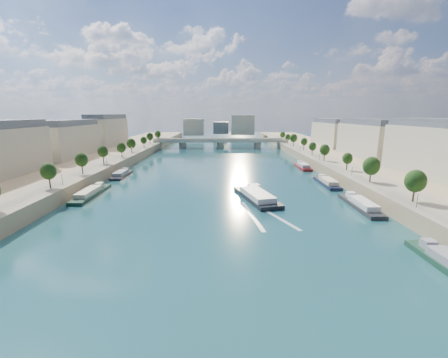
{
  "coord_description": "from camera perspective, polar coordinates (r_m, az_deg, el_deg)",
  "views": [
    {
      "loc": [
        1.94,
        -29.28,
        29.14
      ],
      "look_at": [
        2.51,
        80.2,
        5.0
      ],
      "focal_mm": 24.0,
      "sensor_mm": 36.0,
      "label": 1
    }
  ],
  "objects": [
    {
      "name": "ground",
      "position": [
        132.53,
        -1.13,
        -0.27
      ],
      "size": [
        700.0,
        700.0,
        0.0
      ],
      "primitive_type": "plane",
      "color": "#0D313C",
      "rests_on": "ground"
    },
    {
      "name": "quay_left",
      "position": [
        151.29,
        -29.55,
        0.66
      ],
      "size": [
        44.0,
        520.0,
        5.0
      ],
      "primitive_type": "cube",
      "color": "#9E8460",
      "rests_on": "ground"
    },
    {
      "name": "quay_right",
      "position": [
        149.43,
        27.67,
        0.73
      ],
      "size": [
        44.0,
        520.0,
        5.0
      ],
      "primitive_type": "cube",
      "color": "#9E8460",
      "rests_on": "ground"
    },
    {
      "name": "pave_left",
      "position": [
        144.11,
        -24.44,
        1.69
      ],
      "size": [
        14.0,
        520.0,
        0.1
      ],
      "primitive_type": "cube",
      "color": "gray",
      "rests_on": "quay_left"
    },
    {
      "name": "pave_right",
      "position": [
        142.56,
        22.44,
        1.76
      ],
      "size": [
        14.0,
        520.0,
        0.1
      ],
      "primitive_type": "cube",
      "color": "gray",
      "rests_on": "quay_right"
    },
    {
      "name": "trees_left",
      "position": [
        144.31,
        -23.59,
        3.97
      ],
      "size": [
        4.8,
        268.8,
        8.26
      ],
      "color": "#382B1E",
      "rests_on": "ground"
    },
    {
      "name": "trees_right",
      "position": [
        150.2,
        20.46,
        4.52
      ],
      "size": [
        4.8,
        268.8,
        8.26
      ],
      "color": "#382B1E",
      "rests_on": "ground"
    },
    {
      "name": "lamps_left",
      "position": [
        132.84,
        -24.5,
        2.06
      ],
      "size": [
        0.36,
        200.36,
        4.28
      ],
      "color": "black",
      "rests_on": "ground"
    },
    {
      "name": "lamps_right",
      "position": [
        145.06,
        20.14,
        3.21
      ],
      "size": [
        0.36,
        200.36,
        4.28
      ],
      "color": "black",
      "rests_on": "ground"
    },
    {
      "name": "buildings_left",
      "position": [
        166.37,
        -32.01,
        6.19
      ],
      "size": [
        16.0,
        226.0,
        23.2
      ],
      "color": "#B7AA8D",
      "rests_on": "ground"
    },
    {
      "name": "buildings_right",
      "position": [
        164.37,
        30.26,
        6.33
      ],
      "size": [
        16.0,
        226.0,
        23.2
      ],
      "color": "#B7AA8D",
      "rests_on": "ground"
    },
    {
      "name": "skyline",
      "position": [
        349.1,
        -0.09,
        10.06
      ],
      "size": [
        79.0,
        42.0,
        22.0
      ],
      "color": "#B7AA8D",
      "rests_on": "ground"
    },
    {
      "name": "bridge",
      "position": [
        257.17,
        -0.73,
        7.07
      ],
      "size": [
        112.0,
        12.0,
        8.15
      ],
      "color": "#C1B79E",
      "rests_on": "ground"
    },
    {
      "name": "tour_barge",
      "position": [
        104.18,
        6.19,
        -3.29
      ],
      "size": [
        14.85,
        28.68,
        3.77
      ],
      "rotation": [
        0.0,
        0.0,
        0.27
      ],
      "color": "black",
      "rests_on": "ground"
    },
    {
      "name": "wake",
      "position": [
        88.77,
        7.37,
        -6.82
      ],
      "size": [
        14.33,
        25.9,
        0.04
      ],
      "color": "silver",
      "rests_on": "ground"
    },
    {
      "name": "moored_barges_left",
      "position": [
        87.6,
        -33.49,
        -8.57
      ],
      "size": [
        5.0,
        153.86,
        3.6
      ],
      "color": "#1A1A3A",
      "rests_on": "ground"
    },
    {
      "name": "moored_barges_right",
      "position": [
        99.53,
        25.8,
        -5.37
      ],
      "size": [
        5.0,
        167.96,
        3.6
      ],
      "color": "black",
      "rests_on": "ground"
    }
  ]
}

